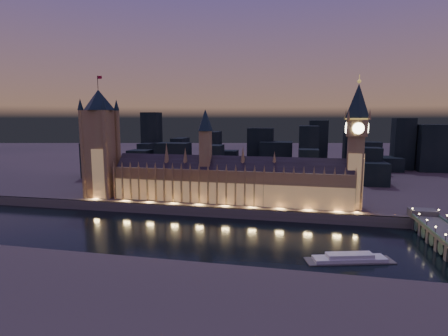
% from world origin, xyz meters
% --- Properties ---
extents(ground_plane, '(2000.00, 2000.00, 0.00)m').
position_xyz_m(ground_plane, '(0.00, 0.00, 0.00)').
color(ground_plane, black).
rests_on(ground_plane, ground).
extents(north_bank, '(2000.00, 960.00, 8.00)m').
position_xyz_m(north_bank, '(0.00, 520.00, 4.00)').
color(north_bank, '#3C3838').
rests_on(north_bank, ground).
extents(embankment_wall, '(2000.00, 2.50, 8.00)m').
position_xyz_m(embankment_wall, '(0.00, 41.00, 4.00)').
color(embankment_wall, '#525748').
rests_on(embankment_wall, ground).
extents(palace_of_westminster, '(202.00, 24.56, 78.00)m').
position_xyz_m(palace_of_westminster, '(6.67, 61.74, 26.37)').
color(palace_of_westminster, '#926B45').
rests_on(palace_of_westminster, north_bank).
extents(victoria_tower, '(31.68, 31.68, 107.61)m').
position_xyz_m(victoria_tower, '(-110.00, 61.91, 61.09)').
color(victoria_tower, '#926B45').
rests_on(victoria_tower, north_bank).
extents(elizabeth_tower, '(18.00, 18.00, 103.21)m').
position_xyz_m(elizabeth_tower, '(108.00, 61.92, 65.43)').
color(elizabeth_tower, '#926B45').
rests_on(elizabeth_tower, north_bank).
extents(river_boat, '(49.85, 23.65, 4.50)m').
position_xyz_m(river_boat, '(93.39, -28.68, 1.56)').
color(river_boat, '#525748').
rests_on(river_boat, ground).
extents(city_backdrop, '(452.39, 215.63, 79.56)m').
position_xyz_m(city_backdrop, '(38.23, 248.80, 31.56)').
color(city_backdrop, black).
rests_on(city_backdrop, north_bank).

